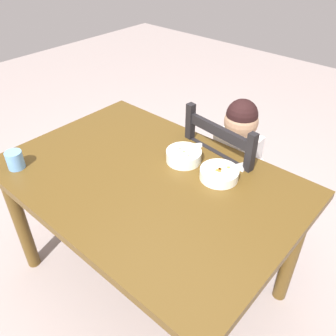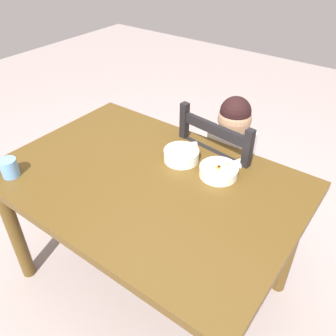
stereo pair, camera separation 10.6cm
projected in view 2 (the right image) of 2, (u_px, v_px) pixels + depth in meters
name	position (u px, v px, depth m)	size (l,w,h in m)	color
ground_plane	(151.00, 279.00, 1.98)	(8.00, 8.00, 0.00)	gray
dining_table	(147.00, 195.00, 1.61)	(1.33, 0.91, 0.73)	#543C17
dining_chair	(224.00, 182.00, 1.98)	(0.47, 0.47, 0.92)	black
child_figure	(228.00, 156.00, 1.86)	(0.32, 0.31, 0.96)	white
bowl_of_peas	(181.00, 155.00, 1.65)	(0.17, 0.17, 0.06)	white
bowl_of_carrots	(219.00, 171.00, 1.55)	(0.17, 0.17, 0.05)	white
spoon	(209.00, 168.00, 1.60)	(0.14, 0.06, 0.01)	silver
drinking_cup	(9.00, 168.00, 1.54)	(0.08, 0.08, 0.08)	#6AA3E0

